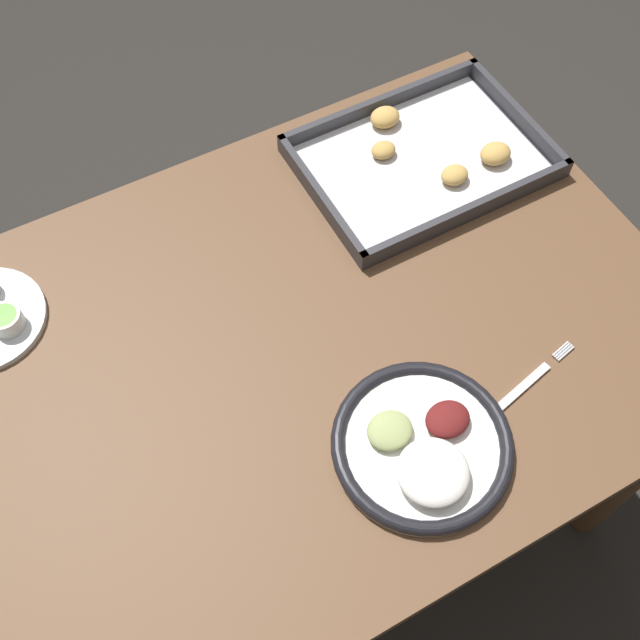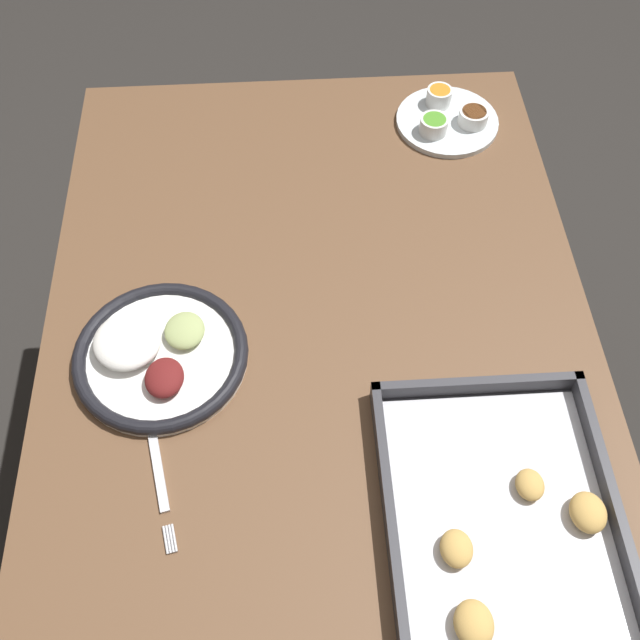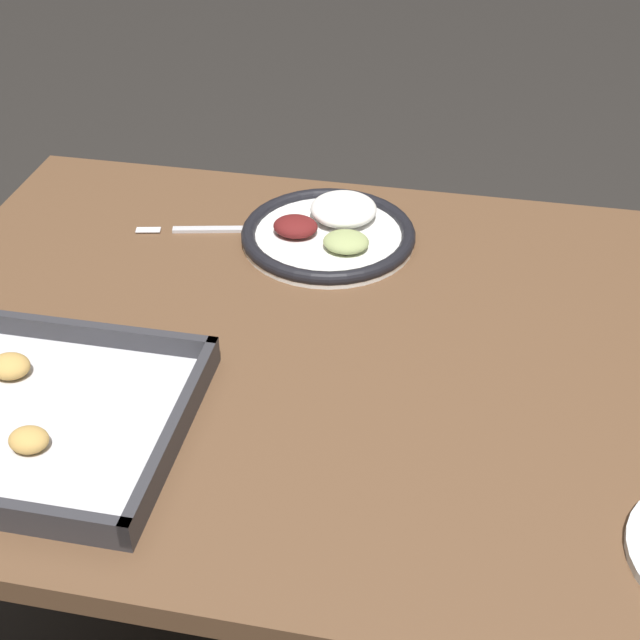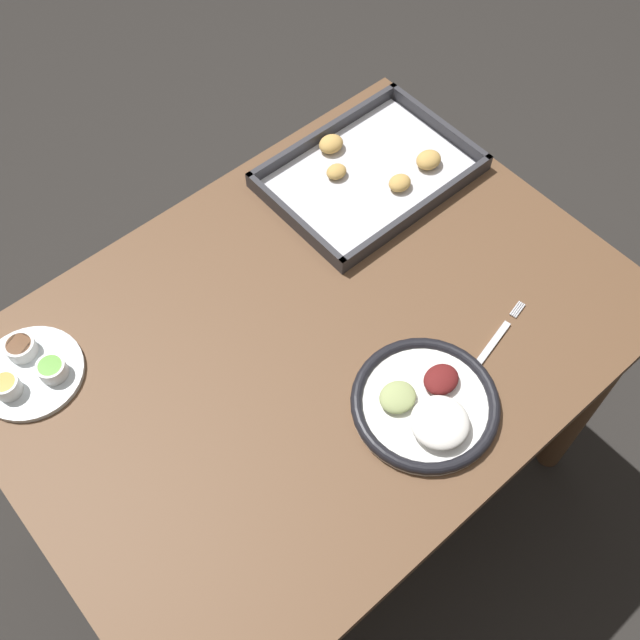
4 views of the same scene
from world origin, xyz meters
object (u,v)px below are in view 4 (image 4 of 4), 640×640
(saucer_plate, at_px, (29,370))
(baking_tray, at_px, (371,172))
(fork, at_px, (492,344))
(dinner_plate, at_px, (427,405))

(saucer_plate, height_order, baking_tray, saucer_plate)
(fork, relative_size, saucer_plate, 1.06)
(dinner_plate, distance_m, saucer_plate, 0.67)
(dinner_plate, distance_m, fork, 0.17)
(dinner_plate, bearing_deg, baking_tray, 57.26)
(fork, distance_m, saucer_plate, 0.79)
(dinner_plate, xyz_separation_m, fork, (0.17, 0.01, -0.01))
(fork, height_order, baking_tray, baking_tray)
(fork, bearing_deg, baking_tray, 63.72)
(dinner_plate, height_order, fork, dinner_plate)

